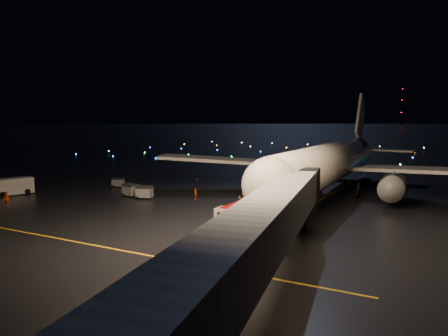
# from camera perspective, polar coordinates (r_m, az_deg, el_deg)

# --- Properties ---
(ground) EXTENTS (2000.00, 2000.00, 0.00)m
(ground) POSITION_cam_1_polar(r_m,az_deg,el_deg) (339.79, 23.67, 3.98)
(ground) COLOR black
(ground) RESTS_ON ground
(lane_centre) EXTENTS (0.25, 80.00, 0.02)m
(lane_centre) POSITION_cam_1_polar(r_m,az_deg,el_deg) (57.19, 10.58, -5.23)
(lane_centre) COLOR gold
(lane_centre) RESTS_ON ground
(lane_cross) EXTENTS (60.00, 0.25, 0.02)m
(lane_cross) POSITION_cam_1_polar(r_m,az_deg,el_deg) (45.82, -21.26, -8.50)
(lane_cross) COLOR gold
(lane_cross) RESTS_ON ground
(jet_bridge) EXTENTS (14.00, 58.00, 6.60)m
(jet_bridge) POSITION_cam_1_polar(r_m,az_deg,el_deg) (18.13, -2.49, -20.39)
(jet_bridge) COLOR #989899
(jet_bridge) RESTS_ON ground
(airliner) EXTENTS (59.89, 57.10, 16.40)m
(airliner) POSITION_cam_1_polar(r_m,az_deg,el_deg) (68.55, 14.20, 3.51)
(airliner) COLOR silver
(airliner) RESTS_ON ground
(pushback_tug) EXTENTS (4.76, 3.15, 2.09)m
(pushback_tug) POSITION_cam_1_polar(r_m,az_deg,el_deg) (38.63, 3.98, -9.24)
(pushback_tug) COLOR silver
(pushback_tug) RESTS_ON ground
(belt_loader) EXTENTS (7.19, 2.16, 3.46)m
(belt_loader) POSITION_cam_1_polar(r_m,az_deg,el_deg) (50.64, 1.61, -4.65)
(belt_loader) COLOR silver
(belt_loader) RESTS_ON ground
(service_truck) EXTENTS (3.82, 7.29, 2.57)m
(service_truck) POSITION_cam_1_polar(r_m,az_deg,el_deg) (73.46, -25.83, -2.18)
(service_truck) COLOR silver
(service_truck) RESTS_ON ground
(crew_b) EXTENTS (1.15, 1.03, 1.93)m
(crew_b) POSITION_cam_1_polar(r_m,az_deg,el_deg) (64.17, -26.52, -3.67)
(crew_b) COLOR #F45009
(crew_b) RESTS_ON ground
(crew_c) EXTENTS (0.85, 0.97, 1.57)m
(crew_c) POSITION_cam_1_polar(r_m,az_deg,el_deg) (62.48, -3.75, -3.42)
(crew_c) COLOR #F45009
(crew_c) RESTS_ON ground
(safety_cone_0) EXTENTS (0.48, 0.48, 0.44)m
(safety_cone_0) POSITION_cam_1_polar(r_m,az_deg,el_deg) (63.53, 2.05, -3.76)
(safety_cone_0) COLOR #E7570E
(safety_cone_0) RESTS_ON ground
(safety_cone_1) EXTENTS (0.54, 0.54, 0.50)m
(safety_cone_1) POSITION_cam_1_polar(r_m,az_deg,el_deg) (69.14, 2.70, -2.90)
(safety_cone_1) COLOR #E7570E
(safety_cone_1) RESTS_ON ground
(safety_cone_2) EXTENTS (0.54, 0.54, 0.46)m
(safety_cone_2) POSITION_cam_1_polar(r_m,az_deg,el_deg) (65.34, 2.68, -3.47)
(safety_cone_2) COLOR #E7570E
(safety_cone_2) RESTS_ON ground
(safety_cone_3) EXTENTS (0.53, 0.53, 0.50)m
(safety_cone_3) POSITION_cam_1_polar(r_m,az_deg,el_deg) (82.45, -3.53, -1.39)
(safety_cone_3) COLOR #E7570E
(safety_cone_3) RESTS_ON ground
(radio_mast) EXTENTS (1.80, 1.80, 64.00)m
(radio_mast) POSITION_cam_1_polar(r_m,az_deg,el_deg) (783.70, 22.21, 7.48)
(radio_mast) COLOR black
(radio_mast) RESTS_ON ground
(taxiway_lights) EXTENTS (164.00, 92.00, 0.36)m
(taxiway_lights) POSITION_cam_1_polar(r_m,az_deg,el_deg) (147.69, 17.10, 1.78)
(taxiway_lights) COLOR black
(taxiway_lights) RESTS_ON ground
(baggage_cart_0) EXTENTS (2.51, 2.07, 1.85)m
(baggage_cart_0) POSITION_cam_1_polar(r_m,az_deg,el_deg) (64.07, -10.34, -3.14)
(baggage_cart_0) COLOR gray
(baggage_cart_0) RESTS_ON ground
(baggage_cart_1) EXTENTS (2.41, 1.88, 1.85)m
(baggage_cart_1) POSITION_cam_1_polar(r_m,az_deg,el_deg) (66.36, -12.13, -2.85)
(baggage_cart_1) COLOR gray
(baggage_cart_1) RESTS_ON ground
(baggage_cart_2) EXTENTS (1.96, 1.52, 1.51)m
(baggage_cart_2) POSITION_cam_1_polar(r_m,az_deg,el_deg) (75.93, -13.67, -1.85)
(baggage_cart_2) COLOR gray
(baggage_cart_2) RESTS_ON ground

